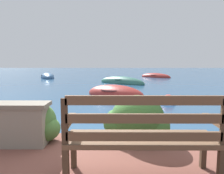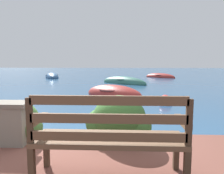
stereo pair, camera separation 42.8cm
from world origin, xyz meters
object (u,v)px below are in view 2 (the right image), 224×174
object	(u,v)px
park_bench	(109,135)
rowboat_far	(52,77)
rowboat_mid	(124,82)
rowboat_outer	(160,77)
rowboat_nearest	(114,94)
mooring_buoy	(165,101)

from	to	relation	value
park_bench	rowboat_far	xyz separation A→B (m)	(-5.82, 16.04, -0.64)
park_bench	rowboat_mid	distance (m)	11.83
park_bench	rowboat_outer	bearing A→B (deg)	82.84
rowboat_nearest	rowboat_far	distance (m)	10.82
rowboat_mid	mooring_buoy	distance (m)	6.69
rowboat_mid	rowboat_far	distance (m)	7.39
rowboat_outer	rowboat_mid	bearing A→B (deg)	98.40
rowboat_far	rowboat_nearest	bearing A→B (deg)	7.77
rowboat_nearest	rowboat_mid	distance (m)	5.04
park_bench	rowboat_mid	xyz separation A→B (m)	(0.24, 11.81, -0.64)
rowboat_nearest	rowboat_outer	xyz separation A→B (m)	(3.66, 10.17, -0.01)
rowboat_nearest	park_bench	bearing A→B (deg)	-53.01
park_bench	rowboat_far	distance (m)	17.08
rowboat_far	mooring_buoy	world-z (taller)	rowboat_far
rowboat_mid	mooring_buoy	size ratio (longest dim) A/B	6.53
rowboat_far	rowboat_outer	world-z (taller)	rowboat_far
rowboat_far	mooring_buoy	distance (m)	13.10
rowboat_nearest	rowboat_outer	size ratio (longest dim) A/B	1.06
park_bench	rowboat_far	size ratio (longest dim) A/B	0.57
rowboat_nearest	rowboat_mid	world-z (taller)	rowboat_nearest
park_bench	mooring_buoy	xyz separation A→B (m)	(1.61, 5.26, -0.63)
park_bench	rowboat_far	world-z (taller)	park_bench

